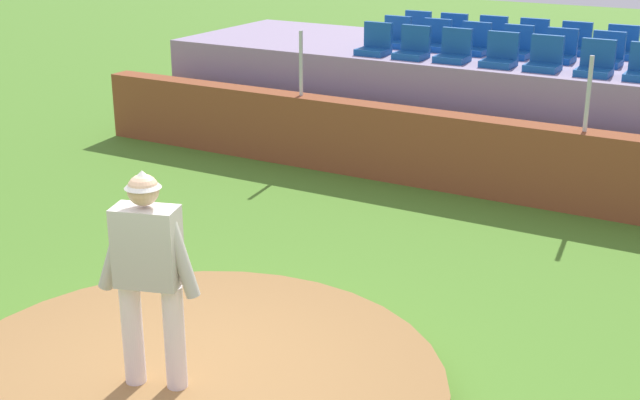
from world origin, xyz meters
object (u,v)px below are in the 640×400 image
Objects in this scene: pitcher at (148,265)px; stadium_chair_1 at (413,48)px; stadium_chair_14 at (415,31)px; stadium_chair_0 at (375,44)px; stadium_chair_10 at (516,47)px; stadium_chair_12 at (606,55)px; stadium_chair_7 at (395,37)px; stadium_chair_19 at (621,48)px; stadium_chair_16 at (491,37)px; stadium_chair_9 at (474,44)px; stadium_chair_2 at (454,51)px; stadium_chair_17 at (532,40)px; stadium_chair_18 at (574,44)px; stadium_chair_8 at (435,40)px; stadium_chair_15 at (451,34)px; stadium_chair_5 at (596,64)px; stadium_chair_3 at (500,56)px; stadium_chair_11 at (560,51)px; stadium_chair_4 at (544,60)px.

pitcher is 3.71× the size of stadium_chair_1.
stadium_chair_0 is at bearing 90.99° from stadium_chair_14.
stadium_chair_10 is (1.38, 0.87, 0.00)m from stadium_chair_1.
stadium_chair_7 is at bearing 0.13° from stadium_chair_12.
stadium_chair_0 is at bearing 25.51° from stadium_chair_19.
stadium_chair_16 is (-0.71, 0.84, 0.00)m from stadium_chair_10.
stadium_chair_2 is at bearing 88.53° from stadium_chair_9.
stadium_chair_12 is at bearing 149.02° from stadium_chair_17.
stadium_chair_1 is 2.69m from stadium_chair_18.
stadium_chair_1 is at bearing 51.32° from stadium_chair_17.
stadium_chair_0 is 1.00× the size of stadium_chair_8.
stadium_chair_7 is (-1.96, 8.69, 0.48)m from pitcher.
stadium_chair_15 is at bearing -89.15° from stadium_chair_1.
stadium_chair_10 is at bearing -30.19° from stadium_chair_5.
stadium_chair_19 is at bearing -149.16° from stadium_chair_1.
stadium_chair_3 is at bearing 67.63° from stadium_chair_18.
stadium_chair_2 is (0.67, 0.04, 0.00)m from stadium_chair_1.
stadium_chair_5 is (2.15, -0.01, 0.00)m from stadium_chair_2.
stadium_chair_2 is at bearing 113.13° from stadium_chair_15.
stadium_chair_7 and stadium_chair_19 have the same top height.
pitcher is at bearing 103.75° from stadium_chair_0.
stadium_chair_14 is at bearing -24.97° from stadium_chair_5.
pitcher is 3.71× the size of stadium_chair_2.
stadium_chair_1 is 1.00× the size of stadium_chair_14.
stadium_chair_8 is 1.00× the size of stadium_chair_14.
stadium_chair_5 is at bearing 179.65° from stadium_chair_2.
stadium_chair_11 is 1.65m from stadium_chair_16.
stadium_chair_14 is at bearing -21.08° from stadium_chair_10.
stadium_chair_11 is at bearing -163.15° from stadium_chair_0.
stadium_chair_16 and stadium_chair_18 have the same top height.
stadium_chair_17 is 1.00× the size of stadium_chair_18.
stadium_chair_3 is 2.30m from stadium_chair_7.
stadium_chair_2 and stadium_chair_7 have the same top height.
stadium_chair_2 and stadium_chair_3 have the same top height.
pitcher is 9.56m from stadium_chair_17.
stadium_chair_0 is 1.00× the size of stadium_chair_19.
stadium_chair_2 is 2.15m from stadium_chair_5.
stadium_chair_7 reaches higher than pitcher.
stadium_chair_16 is at bearing -66.27° from stadium_chair_3.
stadium_chair_7 is 1.00× the size of stadium_chair_15.
stadium_chair_3 is at bearing 142.22° from stadium_chair_14.
stadium_chair_1 is 1.00× the size of stadium_chair_10.
stadium_chair_16 is 1.00× the size of stadium_chair_17.
stadium_chair_5 is 0.85m from stadium_chair_12.
stadium_chair_5 is (1.41, -0.00, 0.00)m from stadium_chair_3.
stadium_chair_4 and stadium_chair_12 have the same top height.
stadium_chair_17 is at bearing -128.13° from stadium_chair_9.
stadium_chair_0 and stadium_chair_11 have the same top height.
stadium_chair_8 and stadium_chair_11 have the same top height.
stadium_chair_8 is 0.78m from stadium_chair_15.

